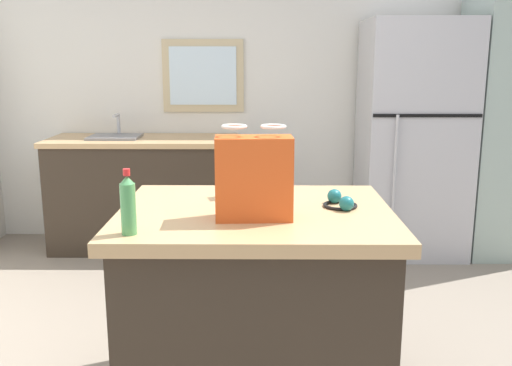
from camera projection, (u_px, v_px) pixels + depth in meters
back_wall at (269, 88)px, 4.84m from camera, size 4.82×0.13×2.58m
kitchen_island at (255, 307)px, 2.54m from camera, size 1.17×0.94×0.91m
refrigerator at (413, 139)px, 4.49m from camera, size 0.80×0.75×1.84m
tall_cabinet at (501, 128)px, 4.47m from camera, size 0.54×0.68×2.01m
sink_counter at (144, 192)px, 4.67m from camera, size 1.52×0.62×1.10m
shopping_bag at (254, 177)px, 2.26m from camera, size 0.31×0.16×0.38m
small_box at (241, 183)px, 2.65m from camera, size 0.16×0.12×0.13m
bottle at (128, 205)px, 2.07m from camera, size 0.06×0.06×0.25m
ear_defenders at (340, 202)px, 2.48m from camera, size 0.18×0.20×0.06m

